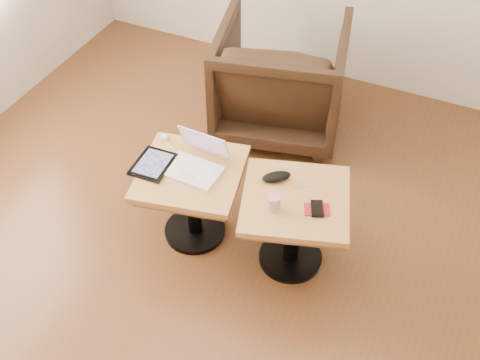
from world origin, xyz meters
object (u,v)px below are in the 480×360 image
at_px(side_table_right, 294,214).
at_px(striped_cup, 274,203).
at_px(armchair, 281,78).
at_px(laptop, 197,162).
at_px(side_table_left, 192,187).

height_order(side_table_right, striped_cup, striped_cup).
xyz_separation_m(side_table_right, striped_cup, (-0.08, -0.12, 0.17)).
bearing_deg(armchair, laptop, 74.77).
bearing_deg(side_table_left, laptop, 52.11).
bearing_deg(side_table_left, striped_cup, -19.92).
relative_size(side_table_left, armchair, 0.76).
height_order(side_table_left, striped_cup, striped_cup).
relative_size(laptop, armchair, 0.35).
bearing_deg(laptop, side_table_left, -113.59).
distance_m(side_table_left, armchair, 1.16).
distance_m(laptop, armchair, 1.13).
xyz_separation_m(side_table_left, side_table_right, (0.59, 0.05, 0.00)).
relative_size(side_table_left, side_table_right, 0.95).
height_order(laptop, armchair, armchair).
relative_size(side_table_right, laptop, 2.28).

